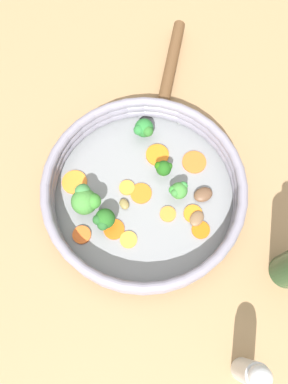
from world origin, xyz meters
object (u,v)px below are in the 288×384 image
carrot_slice_5 (168,214)px  carrot_slice_6 (201,230)px  carrot_slice_1 (128,240)px  mushroom_piece_0 (197,218)px  skillet (144,196)px  carrot_slice_9 (192,215)px  carrot_slice_0 (114,229)px  carrot_slice_10 (157,155)px  broccoli_floret_1 (179,191)px  carrot_slice_8 (141,193)px  broccoli_floret_4 (144,129)px  carrot_slice_7 (74,182)px  mushroom_piece_1 (203,195)px  broccoli_floret_2 (104,220)px  carrot_slice_2 (194,162)px  carrot_slice_4 (127,187)px  broccoli_floret_3 (163,168)px  broccoli_floret_0 (85,200)px  mushroom_piece_2 (124,204)px  salt_shaker (252,373)px  carrot_slice_3 (82,235)px

carrot_slice_5 → carrot_slice_6: same height
carrot_slice_1 → mushroom_piece_0: size_ratio=0.97×
skillet → carrot_slice_9: (-0.00, -0.09, 0.01)m
carrot_slice_0 → carrot_slice_5: bearing=-50.9°
skillet → carrot_slice_10: bearing=5.2°
broccoli_floret_1 → carrot_slice_8: bearing=108.5°
carrot_slice_0 → broccoli_floret_4: (0.19, 0.02, 0.02)m
carrot_slice_7 → mushroom_piece_1: (0.07, -0.23, 0.01)m
carrot_slice_5 → broccoli_floret_2: size_ratio=0.63×
carrot_slice_2 → carrot_slice_4: bearing=134.8°
carrot_slice_5 → broccoli_floret_2: 0.11m
carrot_slice_2 → broccoli_floret_3: size_ratio=1.15×
broccoli_floret_4 → broccoli_floret_3: bearing=-133.6°
carrot_slice_9 → broccoli_floret_4: bearing=50.9°
carrot_slice_6 → broccoli_floret_0: 0.21m
broccoli_floret_0 → broccoli_floret_3: (0.11, -0.10, -0.01)m
carrot_slice_4 → mushroom_piece_2: mushroom_piece_2 is taller
carrot_slice_0 → broccoli_floret_2: bearing=79.4°
broccoli_floret_2 → mushroom_piece_1: broccoli_floret_2 is taller
carrot_slice_5 → broccoli_floret_1: 0.05m
broccoli_floret_3 → carrot_slice_0: bearing=163.5°
carrot_slice_7 → mushroom_piece_2: mushroom_piece_2 is taller
carrot_slice_1 → broccoli_floret_0: 0.10m
carrot_slice_9 → mushroom_piece_2: 0.12m
salt_shaker → carrot_slice_4: bearing=54.3°
skillet → carrot_slice_8: bearing=76.4°
carrot_slice_8 → carrot_slice_9: 0.10m
carrot_slice_5 → carrot_slice_10: 0.12m
carrot_slice_5 → carrot_slice_8: same height
carrot_slice_0 → broccoli_floret_0: 0.07m
carrot_slice_8 → broccoli_floret_4: size_ratio=0.94×
carrot_slice_9 → broccoli_floret_3: (0.06, 0.08, 0.02)m
broccoli_floret_2 → salt_shaker: size_ratio=0.40×
carrot_slice_4 → mushroom_piece_1: (0.04, -0.13, 0.00)m
skillet → carrot_slice_0: bearing=163.7°
carrot_slice_5 → carrot_slice_1: bearing=146.6°
carrot_slice_4 → carrot_slice_8: carrot_slice_4 is taller
carrot_slice_6 → broccoli_floret_0: broccoli_floret_0 is taller
mushroom_piece_1 → carrot_slice_6: bearing=-163.4°
broccoli_floret_1 → mushroom_piece_2: bearing=123.4°
carrot_slice_7 → salt_shaker: size_ratio=0.40×
carrot_slice_4 → mushroom_piece_1: bearing=-73.9°
carrot_slice_2 → carrot_slice_7: (-0.12, 0.19, 0.00)m
carrot_slice_4 → salt_shaker: (-0.21, -0.29, 0.04)m
carrot_slice_3 → carrot_slice_9: same height
carrot_slice_1 → broccoli_floret_3: (0.14, -0.01, 0.02)m
carrot_slice_4 → carrot_slice_8: (0.00, -0.03, -0.00)m
skillet → salt_shaker: size_ratio=2.94×
salt_shaker → carrot_slice_2: bearing=32.6°
carrot_slice_6 → carrot_slice_0: bearing=112.4°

